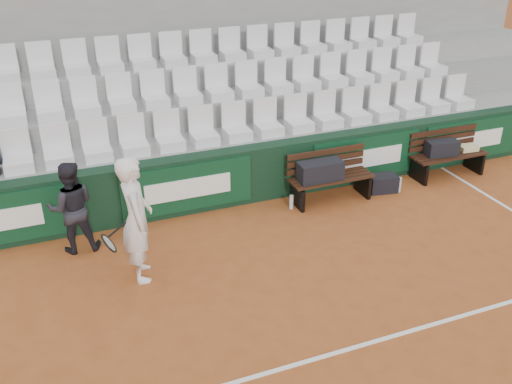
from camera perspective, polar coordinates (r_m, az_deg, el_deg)
name	(u,v)px	position (r m, az deg, el deg)	size (l,w,h in m)	color
ground	(297,365)	(6.83, 4.10, -16.83)	(80.00, 80.00, 0.00)	#A04F24
court_baseline	(297,364)	(6.82, 4.10, -16.81)	(18.00, 0.06, 0.01)	white
back_barrier	(201,182)	(9.67, -5.55, 0.97)	(18.00, 0.34, 1.00)	black
grandstand_tier_front	(187,169)	(10.21, -6.93, 2.35)	(18.00, 0.95, 1.00)	#959592
grandstand_tier_mid	(173,138)	(10.97, -8.31, 5.33)	(18.00, 0.95, 1.45)	gray
grandstand_tier_back	(161,112)	(11.77, -9.52, 7.91)	(18.00, 0.95, 1.90)	#959593
grandstand_rear_wall	(149,43)	(12.03, -10.67, 14.43)	(18.00, 0.30, 4.40)	gray
seat_row_front	(187,129)	(9.74, -6.92, 6.31)	(11.90, 0.44, 0.63)	white
seat_row_mid	(171,88)	(10.48, -8.46, 10.29)	(11.90, 0.44, 0.63)	white
seat_row_back	(158,51)	(11.26, -9.81, 13.73)	(11.90, 0.44, 0.63)	silver
bench_left	(331,189)	(10.12, 7.48, 0.34)	(1.50, 0.56, 0.45)	#361C10
bench_right	(447,165)	(11.55, 18.59, 2.59)	(1.50, 0.56, 0.45)	#32190F
sports_bag_left	(320,171)	(9.83, 6.43, 2.13)	(0.78, 0.33, 0.33)	black
sports_bag_right	(442,148)	(11.33, 18.09, 4.21)	(0.60, 0.28, 0.28)	black
towel	(468,148)	(11.76, 20.43, 4.17)	(0.34, 0.25, 0.10)	beige
sports_bag_ground	(383,183)	(10.63, 12.55, 0.85)	(0.51, 0.31, 0.31)	black
water_bottle_near	(291,202)	(9.81, 3.56, -1.00)	(0.07, 0.07, 0.25)	silver
water_bottle_far	(399,185)	(10.68, 14.11, 0.72)	(0.08, 0.08, 0.28)	silver
tennis_player	(136,219)	(7.85, -11.88, -2.67)	(0.74, 0.70, 1.83)	white
ball_kid	(71,208)	(8.80, -17.98, -1.49)	(0.70, 0.54, 1.44)	black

